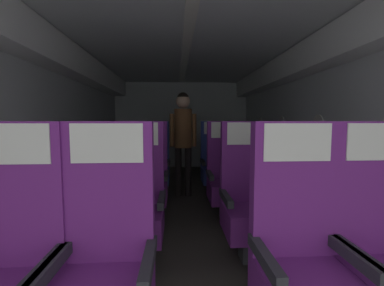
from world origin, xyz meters
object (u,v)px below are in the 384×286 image
object	(u,v)px
seat_b_left_aisle	(137,204)
seat_a_left_window	(8,271)
seat_b_left_window	(82,205)
seat_b_right_aisle	(297,201)
seat_d_left_aisle	(155,165)
seat_d_right_window	(215,165)
seat_a_right_window	(302,260)
seat_c_left_aisle	(149,179)
flight_attendant	(183,132)
seat_c_left_window	(110,179)
seat_b_right_window	(249,201)
seat_a_left_aisle	(106,266)
seat_c_right_window	(226,178)
seat_d_left_window	(127,166)
seat_d_right_aisle	(242,164)
seat_c_right_aisle	(262,177)

from	to	relation	value
seat_b_left_aisle	seat_a_left_window	bearing A→B (deg)	-115.34
seat_b_left_window	seat_b_right_aisle	world-z (taller)	same
seat_d_left_aisle	seat_d_right_window	xyz separation A→B (m)	(0.98, -0.00, 0.00)
seat_a_right_window	seat_a_left_window	bearing A→B (deg)	-179.63
seat_c_left_aisle	flight_attendant	size ratio (longest dim) A/B	0.73
seat_a_right_window	seat_c_left_window	size ratio (longest dim) A/B	1.00
seat_b_right_window	seat_a_right_window	bearing A→B (deg)	-90.07
seat_a_left_aisle	seat_c_right_window	world-z (taller)	same
seat_b_right_aisle	seat_d_left_window	world-z (taller)	same
seat_b_right_aisle	seat_b_left_aisle	bearing A→B (deg)	179.84
seat_b_left_aisle	seat_b_right_window	size ratio (longest dim) A/B	1.00
seat_a_left_aisle	seat_a_right_window	size ratio (longest dim) A/B	1.00
seat_a_left_window	flight_attendant	xyz separation A→B (m)	(0.91, 2.90, 0.53)
seat_d_left_aisle	flight_attendant	xyz separation A→B (m)	(0.45, 0.02, 0.53)
seat_d_right_aisle	flight_attendant	distance (m)	1.10
seat_b_right_window	seat_d_left_aisle	world-z (taller)	same
seat_d_left_window	seat_d_right_window	world-z (taller)	same
seat_a_left_window	seat_d_left_aisle	xyz separation A→B (m)	(0.45, 2.88, 0.00)
seat_a_right_window	seat_d_left_window	distance (m)	3.22
seat_c_left_window	seat_d_right_window	bearing A→B (deg)	33.87
seat_c_left_aisle	seat_b_right_window	bearing A→B (deg)	-43.89
seat_a_right_window	seat_c_left_aisle	distance (m)	2.14
seat_d_right_window	seat_b_right_window	bearing A→B (deg)	-89.91
seat_c_left_window	seat_d_right_aisle	world-z (taller)	same
seat_a_left_aisle	seat_c_right_aisle	bearing A→B (deg)	53.40
seat_b_left_aisle	seat_c_right_window	bearing A→B (deg)	44.53
seat_b_left_window	seat_d_left_aisle	size ratio (longest dim) A/B	1.00
seat_c_right_window	flight_attendant	xyz separation A→B (m)	(-0.51, 0.98, 0.53)
seat_a_left_aisle	seat_d_right_window	world-z (taller)	same
seat_b_left_window	seat_c_left_aisle	world-z (taller)	same
seat_b_left_window	seat_c_right_aisle	size ratio (longest dim) A/B	1.00
seat_d_left_window	seat_d_right_aisle	distance (m)	1.87
seat_a_right_window	seat_d_left_aisle	distance (m)	3.04
seat_d_left_window	seat_d_right_window	distance (m)	1.43
seat_a_right_window	seat_b_right_aisle	distance (m)	1.05
seat_b_left_aisle	seat_c_left_aisle	size ratio (longest dim) A/B	1.00
seat_b_right_aisle	seat_d_right_window	xyz separation A→B (m)	(-0.44, 1.92, 0.00)
seat_b_left_aisle	seat_c_right_window	xyz separation A→B (m)	(0.96, 0.94, 0.00)
flight_attendant	seat_a_right_window	bearing A→B (deg)	90.69
seat_d_left_aisle	seat_d_left_window	bearing A→B (deg)	178.89
seat_a_left_window	seat_a_right_window	world-z (taller)	same
seat_a_left_window	seat_c_right_window	size ratio (longest dim) A/B	1.00
seat_c_left_aisle	seat_c_right_aisle	distance (m)	1.42
seat_d_right_window	flight_attendant	world-z (taller)	flight_attendant
seat_c_right_window	seat_d_right_aisle	xyz separation A→B (m)	(0.45, 0.99, 0.00)
seat_b_left_aisle	flight_attendant	xyz separation A→B (m)	(0.45, 1.93, 0.53)
seat_c_right_window	seat_d_right_window	xyz separation A→B (m)	(0.01, 0.97, 0.00)
seat_a_right_window	seat_d_left_window	xyz separation A→B (m)	(-1.43, 2.88, 0.00)
seat_b_left_aisle	seat_b_right_aisle	bearing A→B (deg)	-0.16
seat_b_left_aisle	seat_b_left_window	bearing A→B (deg)	179.99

